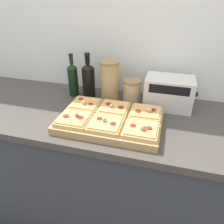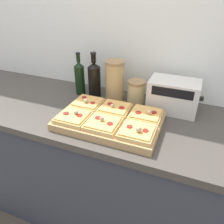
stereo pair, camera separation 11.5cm
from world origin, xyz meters
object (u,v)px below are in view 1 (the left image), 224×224
wine_bottle (89,80)px  cutting_board (110,121)px  grain_jar_tall (110,81)px  grain_jar_short (132,91)px  toaster_oven (169,93)px  olive_oil_bottle (73,79)px

wine_bottle → cutting_board: bearing=-51.5°
grain_jar_tall → grain_jar_short: bearing=0.0°
grain_jar_tall → toaster_oven: bearing=-0.1°
cutting_board → toaster_oven: size_ratio=1.77×
olive_oil_bottle → toaster_oven: bearing=-0.1°
cutting_board → grain_jar_tall: size_ratio=2.10×
olive_oil_bottle → wine_bottle: size_ratio=0.96×
wine_bottle → grain_jar_tall: bearing=-0.0°
cutting_board → olive_oil_bottle: size_ratio=1.92×
cutting_board → olive_oil_bottle: (-0.33, 0.28, 0.09)m
olive_oil_bottle → wine_bottle: 0.11m
cutting_board → grain_jar_short: size_ratio=3.59×
cutting_board → wine_bottle: wine_bottle is taller
cutting_board → olive_oil_bottle: olive_oil_bottle is taller
wine_bottle → grain_jar_short: size_ratio=1.96×
cutting_board → grain_jar_short: bearing=78.7°
grain_jar_short → olive_oil_bottle: bearing=180.0°
cutting_board → wine_bottle: 0.37m
olive_oil_bottle → grain_jar_short: size_ratio=1.87×
grain_jar_short → cutting_board: bearing=-101.3°
cutting_board → toaster_oven: bearing=45.4°
cutting_board → wine_bottle: size_ratio=1.83×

